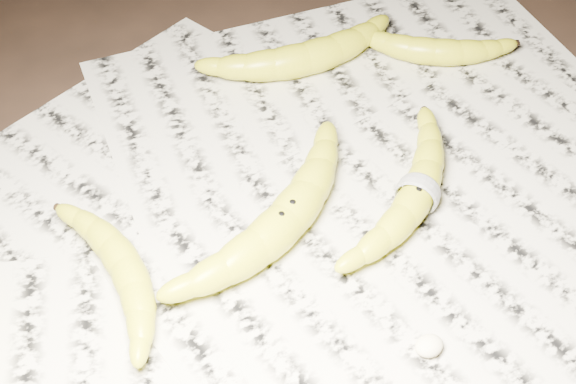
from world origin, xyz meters
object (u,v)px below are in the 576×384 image
banana_center (285,218)px  banana_taped (418,191)px  banana_upper_b (435,49)px  banana_left_b (126,265)px  banana_upper_a (305,56)px

banana_center → banana_taped: bearing=-38.4°
banana_center → banana_upper_b: banana_center is taller
banana_left_b → banana_center: (0.15, -0.03, 0.00)m
banana_upper_a → banana_upper_b: size_ratio=1.30×
banana_left_b → banana_upper_a: size_ratio=0.82×
banana_left_b → banana_upper_a: 0.34m
banana_left_b → banana_taped: 0.28m
banana_taped → banana_upper_b: (0.16, 0.17, -0.00)m
banana_center → banana_upper_b: bearing=1.9°
banana_taped → banana_left_b: bearing=134.0°
banana_center → banana_upper_a: size_ratio=1.12×
banana_taped → banana_upper_a: (0.02, 0.23, 0.00)m
banana_left_b → banana_upper_a: banana_upper_a is taller
banana_center → banana_upper_a: banana_center is taller
banana_upper_a → banana_upper_b: 0.15m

